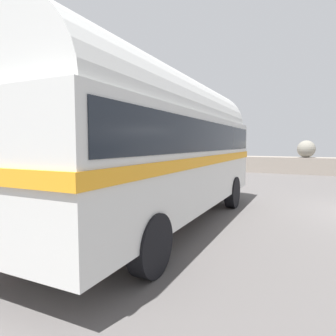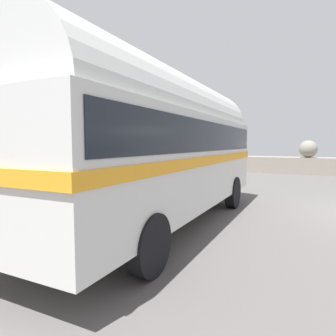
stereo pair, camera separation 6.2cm
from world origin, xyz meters
The scene contains 2 objects.
vintage_coach centered at (-5.25, -3.29, 2.05)m, with size 2.63×8.64×3.70m.
second_coach centered at (-10.62, -3.31, 2.05)m, with size 3.21×8.77×3.70m.
Camera 2 is at (-1.91, -9.48, 1.99)m, focal length 31.19 mm.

